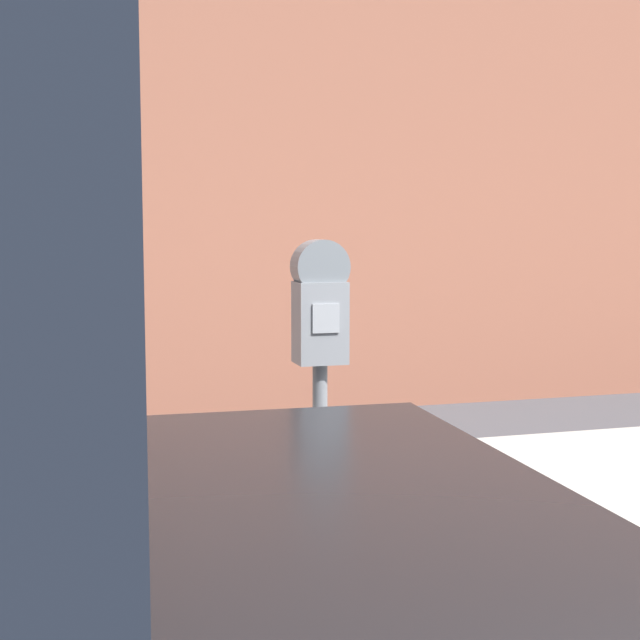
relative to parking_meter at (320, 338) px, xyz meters
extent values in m
cube|color=#ADAAA3|center=(0.29, 0.90, -1.07)|extent=(24.00, 2.80, 0.13)
cube|color=#935642|center=(0.29, 4.20, 1.43)|extent=(24.00, 0.30, 5.12)
cylinder|color=slate|center=(0.00, 0.00, -0.55)|extent=(0.05, 0.05, 0.91)
cube|color=slate|center=(0.00, 0.00, 0.05)|extent=(0.18, 0.14, 0.29)
cube|color=gray|center=(0.00, -0.07, 0.08)|extent=(0.10, 0.01, 0.10)
cylinder|color=slate|center=(0.00, 0.00, 0.25)|extent=(0.19, 0.11, 0.19)
camera|label=1|loc=(-0.88, -3.05, 0.38)|focal=50.00mm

